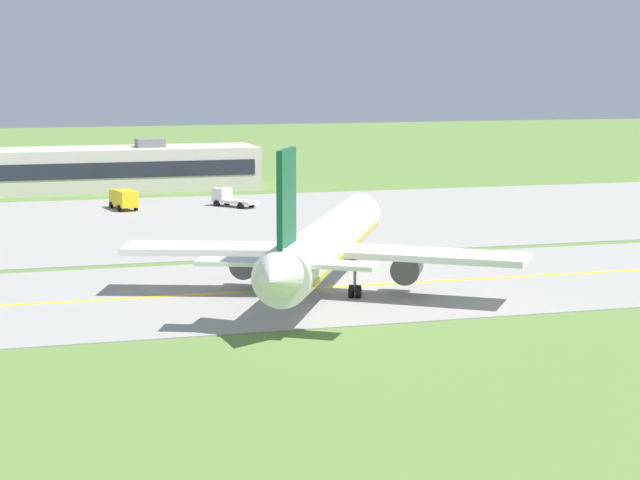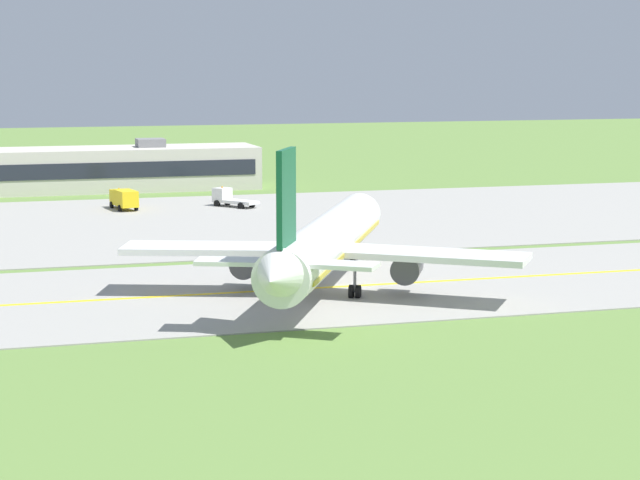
# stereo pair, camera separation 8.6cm
# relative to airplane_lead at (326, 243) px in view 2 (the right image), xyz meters

# --- Properties ---
(ground_plane) EXTENTS (500.00, 500.00, 0.00)m
(ground_plane) POSITION_rel_airplane_lead_xyz_m (2.19, 2.04, -4.13)
(ground_plane) COLOR olive
(taxiway_strip) EXTENTS (240.00, 28.00, 0.10)m
(taxiway_strip) POSITION_rel_airplane_lead_xyz_m (2.19, 2.04, -4.08)
(taxiway_strip) COLOR #9E9B93
(taxiway_strip) RESTS_ON ground
(apron_pad) EXTENTS (140.00, 52.00, 0.10)m
(apron_pad) POSITION_rel_airplane_lead_xyz_m (12.19, 44.04, -4.08)
(apron_pad) COLOR #9E9B93
(apron_pad) RESTS_ON ground
(taxiway_centreline) EXTENTS (220.00, 0.60, 0.01)m
(taxiway_centreline) POSITION_rel_airplane_lead_xyz_m (2.19, 2.04, -4.03)
(taxiway_centreline) COLOR yellow
(taxiway_centreline) RESTS_ON taxiway_strip
(airplane_lead) EXTENTS (30.55, 36.84, 12.70)m
(airplane_lead) POSITION_rel_airplane_lead_xyz_m (0.00, 0.00, 0.00)
(airplane_lead) COLOR white
(airplane_lead) RESTS_ON ground
(service_truck_baggage) EXTENTS (5.44, 6.37, 2.59)m
(service_truck_baggage) POSITION_rel_airplane_lead_xyz_m (4.12, 57.63, -2.95)
(service_truck_baggage) COLOR silver
(service_truck_baggage) RESTS_ON ground
(service_truck_fuel) EXTENTS (3.12, 6.26, 2.60)m
(service_truck_fuel) POSITION_rel_airplane_lead_xyz_m (-9.24, 58.16, -2.60)
(service_truck_fuel) COLOR yellow
(service_truck_fuel) RESTS_ON ground
(terminal_building) EXTENTS (51.17, 11.48, 7.35)m
(terminal_building) POSITION_rel_airplane_lead_xyz_m (-12.61, 82.14, -1.03)
(terminal_building) COLOR beige
(terminal_building) RESTS_ON ground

